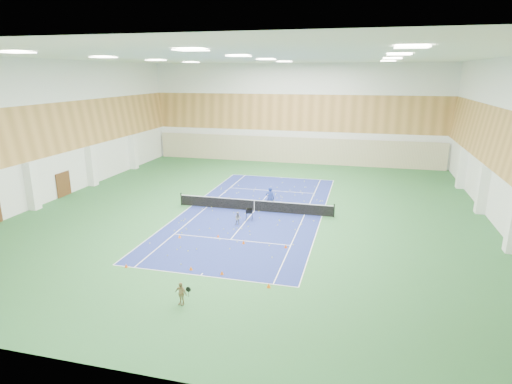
% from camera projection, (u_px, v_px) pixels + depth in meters
% --- Properties ---
extents(ground, '(40.00, 40.00, 0.00)m').
position_uv_depth(ground, '(254.00, 211.00, 34.82)').
color(ground, '#2A6332').
rests_on(ground, ground).
extents(room_shell, '(36.00, 40.00, 12.00)m').
position_uv_depth(room_shell, '(254.00, 138.00, 33.20)').
color(room_shell, white).
rests_on(room_shell, ground).
extents(wood_cladding, '(36.00, 40.00, 8.00)m').
position_uv_depth(wood_cladding, '(254.00, 112.00, 32.66)').
color(wood_cladding, '#BB8645').
rests_on(wood_cladding, room_shell).
extents(ceiling_light_grid, '(21.40, 25.40, 0.06)m').
position_uv_depth(ceiling_light_grid, '(254.00, 58.00, 31.60)').
color(ceiling_light_grid, white).
rests_on(ceiling_light_grid, room_shell).
extents(court_surface, '(10.97, 23.77, 0.01)m').
position_uv_depth(court_surface, '(254.00, 211.00, 34.82)').
color(court_surface, navy).
rests_on(court_surface, ground).
extents(tennis_balls_scatter, '(10.57, 22.77, 0.07)m').
position_uv_depth(tennis_balls_scatter, '(254.00, 210.00, 34.81)').
color(tennis_balls_scatter, yellow).
rests_on(tennis_balls_scatter, ground).
extents(tennis_net, '(12.80, 0.10, 1.10)m').
position_uv_depth(tennis_net, '(254.00, 205.00, 34.67)').
color(tennis_net, black).
rests_on(tennis_net, ground).
extents(back_curtain, '(35.40, 0.16, 3.20)m').
position_uv_depth(back_curtain, '(294.00, 150.00, 52.81)').
color(back_curtain, '#C6B793').
rests_on(back_curtain, ground).
extents(door_left_b, '(0.08, 1.80, 2.20)m').
position_uv_depth(door_left_b, '(63.00, 184.00, 38.78)').
color(door_left_b, '#593319').
rests_on(door_left_b, ground).
extents(coach, '(0.76, 0.55, 1.94)m').
position_uv_depth(coach, '(270.00, 198.00, 34.92)').
color(coach, navy).
rests_on(coach, ground).
extents(child_court, '(0.57, 0.49, 1.01)m').
position_uv_depth(child_court, '(238.00, 218.00, 31.51)').
color(child_court, gray).
rests_on(child_court, ground).
extents(child_apron, '(0.74, 0.47, 1.17)m').
position_uv_depth(child_apron, '(181.00, 293.00, 20.66)').
color(child_apron, tan).
rests_on(child_apron, ground).
extents(ball_cart, '(0.60, 0.60, 0.90)m').
position_uv_depth(ball_cart, '(249.00, 215.00, 32.53)').
color(ball_cart, black).
rests_on(ball_cart, ground).
extents(cone_svc_a, '(0.22, 0.22, 0.24)m').
position_uv_depth(cone_svc_a, '(180.00, 236.00, 29.13)').
color(cone_svc_a, orange).
rests_on(cone_svc_a, ground).
extents(cone_svc_b, '(0.18, 0.18, 0.20)m').
position_uv_depth(cone_svc_b, '(218.00, 236.00, 29.25)').
color(cone_svc_b, '#FF520D').
rests_on(cone_svc_b, ground).
extents(cone_svc_c, '(0.22, 0.22, 0.24)m').
position_uv_depth(cone_svc_c, '(244.00, 242.00, 28.14)').
color(cone_svc_c, '#DC5D0B').
rests_on(cone_svc_c, ground).
extents(cone_svc_d, '(0.22, 0.22, 0.24)m').
position_uv_depth(cone_svc_d, '(286.00, 246.00, 27.47)').
color(cone_svc_d, '#D9450B').
rests_on(cone_svc_d, ground).
extents(cone_base_a, '(0.19, 0.19, 0.21)m').
position_uv_depth(cone_base_a, '(126.00, 266.00, 24.74)').
color(cone_base_a, '#E14A0B').
rests_on(cone_base_a, ground).
extents(cone_base_b, '(0.21, 0.21, 0.23)m').
position_uv_depth(cone_base_b, '(191.00, 268.00, 24.39)').
color(cone_base_b, orange).
rests_on(cone_base_b, ground).
extents(cone_base_c, '(0.21, 0.21, 0.23)m').
position_uv_depth(cone_base_c, '(222.00, 273.00, 23.85)').
color(cone_base_c, '#D5590B').
rests_on(cone_base_c, ground).
extents(cone_base_d, '(0.22, 0.22, 0.24)m').
position_uv_depth(cone_base_d, '(269.00, 285.00, 22.42)').
color(cone_base_d, orange).
rests_on(cone_base_d, ground).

